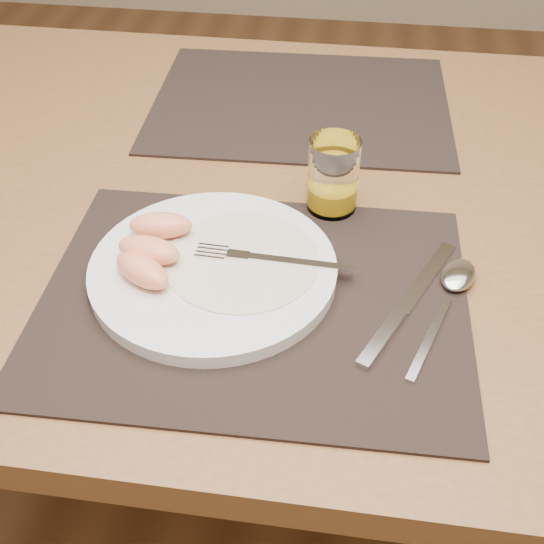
{
  "coord_description": "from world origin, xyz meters",
  "views": [
    {
      "loc": [
        0.09,
        -0.74,
        1.25
      ],
      "look_at": [
        0.01,
        -0.2,
        0.77
      ],
      "focal_mm": 45.0,
      "sensor_mm": 36.0,
      "label": 1
    }
  ],
  "objects_px": {
    "placemat_far": "(301,103)",
    "juice_glass": "(333,178)",
    "table": "(282,234)",
    "knife": "(402,311)",
    "spoon": "(454,283)",
    "plate": "(213,269)",
    "placemat_near": "(254,298)",
    "fork": "(260,258)"
  },
  "relations": [
    {
      "from": "placemat_far",
      "to": "juice_glass",
      "type": "height_order",
      "value": "juice_glass"
    },
    {
      "from": "placemat_far",
      "to": "juice_glass",
      "type": "bearing_deg",
      "value": -75.76
    },
    {
      "from": "table",
      "to": "knife",
      "type": "bearing_deg",
      "value": -55.32
    },
    {
      "from": "table",
      "to": "spoon",
      "type": "bearing_deg",
      "value": -39.99
    },
    {
      "from": "knife",
      "to": "spoon",
      "type": "distance_m",
      "value": 0.07
    },
    {
      "from": "plate",
      "to": "knife",
      "type": "distance_m",
      "value": 0.21
    },
    {
      "from": "table",
      "to": "placemat_near",
      "type": "height_order",
      "value": "placemat_near"
    },
    {
      "from": "placemat_near",
      "to": "spoon",
      "type": "distance_m",
      "value": 0.22
    },
    {
      "from": "plate",
      "to": "placemat_near",
      "type": "bearing_deg",
      "value": -29.49
    },
    {
      "from": "placemat_far",
      "to": "fork",
      "type": "distance_m",
      "value": 0.4
    },
    {
      "from": "table",
      "to": "fork",
      "type": "xyz_separation_m",
      "value": [
        -0.0,
        -0.18,
        0.11
      ]
    },
    {
      "from": "plate",
      "to": "knife",
      "type": "height_order",
      "value": "plate"
    },
    {
      "from": "plate",
      "to": "fork",
      "type": "distance_m",
      "value": 0.05
    },
    {
      "from": "plate",
      "to": "fork",
      "type": "bearing_deg",
      "value": 16.48
    },
    {
      "from": "spoon",
      "to": "placemat_far",
      "type": "bearing_deg",
      "value": 117.96
    },
    {
      "from": "knife",
      "to": "juice_glass",
      "type": "distance_m",
      "value": 0.2
    },
    {
      "from": "spoon",
      "to": "juice_glass",
      "type": "xyz_separation_m",
      "value": [
        -0.14,
        0.13,
        0.04
      ]
    },
    {
      "from": "placemat_near",
      "to": "plate",
      "type": "height_order",
      "value": "plate"
    },
    {
      "from": "table",
      "to": "plate",
      "type": "relative_size",
      "value": 5.19
    },
    {
      "from": "fork",
      "to": "knife",
      "type": "bearing_deg",
      "value": -15.93
    },
    {
      "from": "juice_glass",
      "to": "placemat_far",
      "type": "bearing_deg",
      "value": 104.24
    },
    {
      "from": "plate",
      "to": "spoon",
      "type": "distance_m",
      "value": 0.26
    },
    {
      "from": "placemat_far",
      "to": "plate",
      "type": "relative_size",
      "value": 1.67
    },
    {
      "from": "knife",
      "to": "juice_glass",
      "type": "xyz_separation_m",
      "value": [
        -0.09,
        0.18,
        0.04
      ]
    },
    {
      "from": "placemat_far",
      "to": "knife",
      "type": "xyz_separation_m",
      "value": [
        0.15,
        -0.44,
        0.0
      ]
    },
    {
      "from": "table",
      "to": "juice_glass",
      "type": "xyz_separation_m",
      "value": [
        0.07,
        -0.05,
        0.13
      ]
    },
    {
      "from": "table",
      "to": "juice_glass",
      "type": "relative_size",
      "value": 15.11
    },
    {
      "from": "placemat_near",
      "to": "fork",
      "type": "bearing_deg",
      "value": 90.62
    },
    {
      "from": "placemat_far",
      "to": "knife",
      "type": "relative_size",
      "value": 2.18
    },
    {
      "from": "plate",
      "to": "fork",
      "type": "height_order",
      "value": "fork"
    },
    {
      "from": "fork",
      "to": "placemat_near",
      "type": "bearing_deg",
      "value": -89.38
    },
    {
      "from": "placemat_far",
      "to": "juice_glass",
      "type": "xyz_separation_m",
      "value": [
        0.07,
        -0.27,
        0.04
      ]
    },
    {
      "from": "knife",
      "to": "juice_glass",
      "type": "bearing_deg",
      "value": 116.32
    },
    {
      "from": "plate",
      "to": "knife",
      "type": "xyz_separation_m",
      "value": [
        0.2,
        -0.03,
        -0.01
      ]
    },
    {
      "from": "plate",
      "to": "table",
      "type": "bearing_deg",
      "value": 75.03
    },
    {
      "from": "table",
      "to": "fork",
      "type": "bearing_deg",
      "value": -90.69
    },
    {
      "from": "juice_glass",
      "to": "placemat_near",
      "type": "bearing_deg",
      "value": -111.53
    },
    {
      "from": "placemat_far",
      "to": "plate",
      "type": "bearing_deg",
      "value": -96.98
    },
    {
      "from": "table",
      "to": "knife",
      "type": "relative_size",
      "value": 6.8
    },
    {
      "from": "placemat_near",
      "to": "fork",
      "type": "relative_size",
      "value": 2.57
    },
    {
      "from": "fork",
      "to": "spoon",
      "type": "xyz_separation_m",
      "value": [
        0.21,
        0.0,
        -0.01
      ]
    },
    {
      "from": "placemat_far",
      "to": "juice_glass",
      "type": "distance_m",
      "value": 0.28
    }
  ]
}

